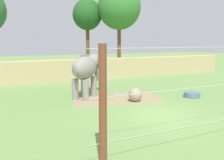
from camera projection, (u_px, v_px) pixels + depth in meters
name	position (u px, v px, depth m)	size (l,w,h in m)	color
ground_plane	(163.00, 116.00, 12.29)	(120.00, 120.00, 0.00)	#6B8E4C
dirt_patch	(116.00, 98.00, 16.13)	(5.91, 3.53, 0.01)	#937F5B
embankment_wall	(83.00, 69.00, 24.32)	(36.00, 1.80, 2.08)	tan
elephant	(86.00, 70.00, 16.40)	(3.23, 3.37, 2.93)	gray
enrichment_ball	(135.00, 95.00, 15.30)	(0.90, 0.90, 0.90)	gray
cable_fence	(214.00, 92.00, 9.18)	(10.44, 0.25, 3.82)	brown
water_tub	(192.00, 95.00, 16.49)	(1.10, 1.10, 0.35)	slate
tree_right_of_centre	(87.00, 15.00, 29.02)	(3.62, 3.62, 9.10)	brown
tree_far_right	(119.00, 7.00, 28.26)	(5.18, 5.18, 10.74)	brown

